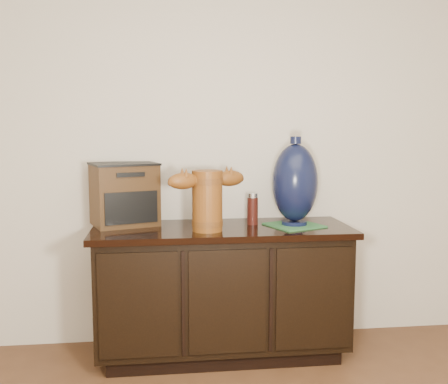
{
  "coord_description": "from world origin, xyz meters",
  "views": [
    {
      "loc": [
        -0.34,
        -0.67,
        1.32
      ],
      "look_at": [
        0.01,
        2.18,
        0.96
      ],
      "focal_mm": 42.0,
      "sensor_mm": 36.0,
      "label": 1
    }
  ],
  "objects": [
    {
      "name": "sideboard",
      "position": [
        0.0,
        2.23,
        0.39
      ],
      "size": [
        1.46,
        0.56,
        0.75
      ],
      "color": "black",
      "rests_on": "ground"
    },
    {
      "name": "terracotta_vessel",
      "position": [
        -0.09,
        2.13,
        0.94
      ],
      "size": [
        0.46,
        0.26,
        0.33
      ],
      "rotation": [
        0.0,
        0.0,
        0.41
      ],
      "color": "brown",
      "rests_on": "sideboard"
    },
    {
      "name": "room",
      "position": [
        0.0,
        0.0,
        1.3
      ],
      "size": [
        5.0,
        5.0,
        5.0
      ],
      "color": "#4E2F1B",
      "rests_on": "ground"
    },
    {
      "name": "green_mat",
      "position": [
        0.42,
        2.21,
        0.76
      ],
      "size": [
        0.35,
        0.35,
        0.01
      ],
      "primitive_type": "cube",
      "rotation": [
        0.0,
        0.0,
        0.39
      ],
      "color": "#2E6837",
      "rests_on": "sideboard"
    },
    {
      "name": "tv_radio",
      "position": [
        -0.55,
        2.36,
        0.93
      ],
      "size": [
        0.43,
        0.39,
        0.36
      ],
      "rotation": [
        0.0,
        0.0,
        0.33
      ],
      "color": "#3B230E",
      "rests_on": "sideboard"
    },
    {
      "name": "spray_can",
      "position": [
        0.19,
        2.29,
        0.85
      ],
      "size": [
        0.06,
        0.06,
        0.18
      ],
      "color": "#4E140D",
      "rests_on": "sideboard"
    },
    {
      "name": "lamp_base",
      "position": [
        0.42,
        2.21,
        1.0
      ],
      "size": [
        0.34,
        0.34,
        0.5
      ],
      "rotation": [
        0.0,
        0.0,
        0.39
      ],
      "color": "black",
      "rests_on": "green_mat"
    }
  ]
}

